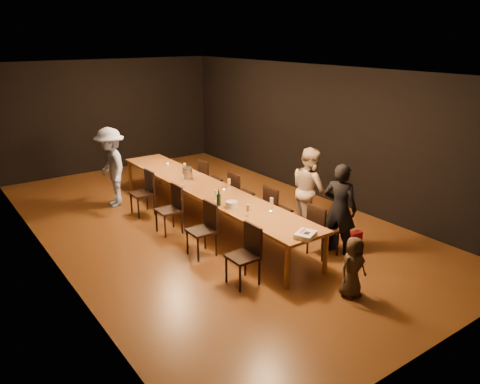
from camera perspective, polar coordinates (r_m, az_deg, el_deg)
ground at (r=9.53m, az=-4.02°, el=-3.71°), size 10.00×10.00×0.00m
room_shell at (r=8.95m, az=-4.32°, el=8.67°), size 6.04×10.04×3.02m
table at (r=9.29m, az=-4.11°, el=0.29°), size 0.90×6.00×0.75m
chair_right_0 at (r=8.11m, az=10.13°, el=-4.56°), size 0.42×0.42×0.93m
chair_right_1 at (r=8.92m, az=4.66°, el=-2.13°), size 0.42×0.42×0.93m
chair_right_2 at (r=9.81m, az=0.14°, el=-0.10°), size 0.42×0.42×0.93m
chair_right_3 at (r=10.76m, az=-3.60°, el=1.57°), size 0.42×0.42×0.93m
chair_left_0 at (r=7.09m, az=0.34°, el=-7.81°), size 0.42×0.42×0.93m
chair_left_1 at (r=8.00m, az=-4.73°, el=-4.66°), size 0.42×0.42×0.93m
chair_left_2 at (r=8.98m, az=-8.70°, el=-2.15°), size 0.42×0.42×0.93m
chair_left_3 at (r=10.01m, az=-11.86°, el=-0.13°), size 0.42×0.42×0.93m
woman_birthday at (r=8.15m, az=12.08°, el=-2.02°), size 0.58×0.69×1.60m
woman_tan at (r=9.01m, az=8.46°, el=0.32°), size 0.82×0.94×1.63m
man_blue at (r=10.55m, az=-15.42°, el=2.90°), size 0.77×1.19×1.75m
child at (r=6.98m, az=13.60°, el=-8.89°), size 0.46×0.32×0.92m
gift_bag_red at (r=8.66m, az=13.85°, el=-5.62°), size 0.25×0.14×0.28m
gift_bag_blue at (r=8.51m, az=10.86°, el=-5.90°), size 0.26×0.22×0.27m
birthday_cake at (r=7.07m, az=8.00°, el=-5.19°), size 0.40×0.37×0.08m
plate_stack at (r=8.15m, az=-1.02°, el=-1.54°), size 0.23×0.23×0.12m
champagne_bottle at (r=8.23m, az=-2.62°, el=-0.61°), size 0.10×0.10×0.31m
ice_bucket at (r=9.88m, az=-6.45°, el=2.36°), size 0.27×0.27×0.24m
wineglass_0 at (r=7.75m, az=1.00°, el=-2.28°), size 0.06×0.06×0.21m
wineglass_1 at (r=8.09m, az=3.87°, el=-1.41°), size 0.06×0.06×0.21m
wineglass_2 at (r=8.48m, az=-2.90°, el=-0.43°), size 0.06×0.06×0.21m
wineglass_3 at (r=9.13m, az=-1.35°, el=1.01°), size 0.06×0.06×0.21m
wineglass_4 at (r=9.43m, az=-7.06°, el=1.46°), size 0.06×0.06×0.21m
wineglass_5 at (r=10.30m, az=-6.74°, el=2.95°), size 0.06×0.06×0.21m
tealight_near at (r=7.95m, az=3.74°, el=-2.46°), size 0.05×0.05×0.03m
tealight_mid at (r=9.03m, az=-2.00°, el=0.20°), size 0.05×0.05×0.03m
tealight_far at (r=10.97m, az=-8.80°, el=3.35°), size 0.05×0.05×0.03m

